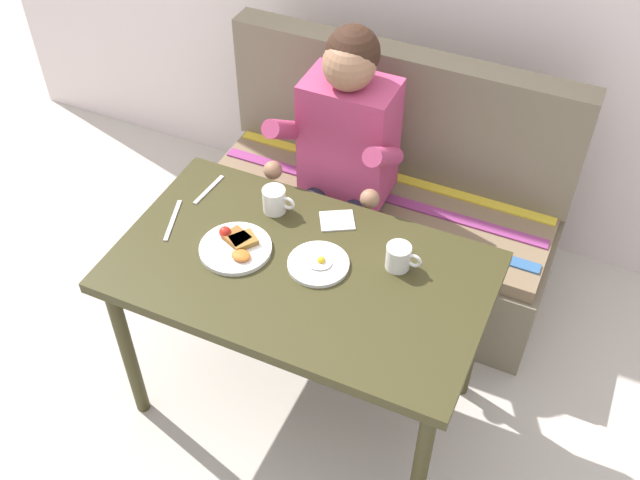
{
  "coord_description": "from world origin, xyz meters",
  "views": [
    {
      "loc": [
        0.74,
        -1.48,
        2.48
      ],
      "look_at": [
        0.0,
        0.15,
        0.72
      ],
      "focal_mm": 42.44,
      "sensor_mm": 36.0,
      "label": 1
    }
  ],
  "objects_px": {
    "plate_eggs": "(318,264)",
    "fork": "(209,190)",
    "knife": "(173,220)",
    "table": "(301,285)",
    "napkin": "(337,221)",
    "person": "(341,152)",
    "coffee_mug_second": "(275,200)",
    "coffee_mug": "(399,257)",
    "couch": "(381,213)",
    "plate_breakfast": "(236,246)"
  },
  "relations": [
    {
      "from": "table",
      "to": "couch",
      "type": "relative_size",
      "value": 0.83
    },
    {
      "from": "plate_eggs",
      "to": "napkin",
      "type": "xyz_separation_m",
      "value": [
        -0.03,
        0.21,
        -0.01
      ]
    },
    {
      "from": "napkin",
      "to": "plate_breakfast",
      "type": "bearing_deg",
      "value": -133.49
    },
    {
      "from": "person",
      "to": "fork",
      "type": "height_order",
      "value": "person"
    },
    {
      "from": "table",
      "to": "coffee_mug_second",
      "type": "relative_size",
      "value": 10.17
    },
    {
      "from": "coffee_mug",
      "to": "napkin",
      "type": "relative_size",
      "value": 1.03
    },
    {
      "from": "plate_breakfast",
      "to": "napkin",
      "type": "height_order",
      "value": "plate_breakfast"
    },
    {
      "from": "fork",
      "to": "couch",
      "type": "bearing_deg",
      "value": 55.13
    },
    {
      "from": "couch",
      "to": "napkin",
      "type": "height_order",
      "value": "couch"
    },
    {
      "from": "napkin",
      "to": "knife",
      "type": "xyz_separation_m",
      "value": [
        -0.51,
        -0.23,
        -0.0
      ]
    },
    {
      "from": "coffee_mug_second",
      "to": "napkin",
      "type": "xyz_separation_m",
      "value": [
        0.22,
        0.04,
        -0.04
      ]
    },
    {
      "from": "table",
      "to": "coffee_mug_second",
      "type": "height_order",
      "value": "coffee_mug_second"
    },
    {
      "from": "person",
      "to": "fork",
      "type": "xyz_separation_m",
      "value": [
        -0.35,
        -0.38,
        -0.01
      ]
    },
    {
      "from": "coffee_mug",
      "to": "coffee_mug_second",
      "type": "relative_size",
      "value": 1.0
    },
    {
      "from": "fork",
      "to": "person",
      "type": "bearing_deg",
      "value": 52.5
    },
    {
      "from": "couch",
      "to": "plate_breakfast",
      "type": "xyz_separation_m",
      "value": [
        -0.23,
        -0.78,
        0.41
      ]
    },
    {
      "from": "person",
      "to": "coffee_mug_second",
      "type": "height_order",
      "value": "person"
    },
    {
      "from": "plate_eggs",
      "to": "fork",
      "type": "distance_m",
      "value": 0.54
    },
    {
      "from": "table",
      "to": "plate_eggs",
      "type": "height_order",
      "value": "plate_eggs"
    },
    {
      "from": "table",
      "to": "fork",
      "type": "relative_size",
      "value": 7.06
    },
    {
      "from": "couch",
      "to": "plate_eggs",
      "type": "bearing_deg",
      "value": -86.25
    },
    {
      "from": "napkin",
      "to": "coffee_mug",
      "type": "bearing_deg",
      "value": -23.27
    },
    {
      "from": "couch",
      "to": "coffee_mug_second",
      "type": "bearing_deg",
      "value": -109.49
    },
    {
      "from": "couch",
      "to": "person",
      "type": "distance_m",
      "value": 0.46
    },
    {
      "from": "knife",
      "to": "table",
      "type": "bearing_deg",
      "value": -20.39
    },
    {
      "from": "person",
      "to": "table",
      "type": "bearing_deg",
      "value": -79.14
    },
    {
      "from": "plate_breakfast",
      "to": "coffee_mug_second",
      "type": "relative_size",
      "value": 2.01
    },
    {
      "from": "coffee_mug_second",
      "to": "couch",
      "type": "bearing_deg",
      "value": 70.51
    },
    {
      "from": "coffee_mug",
      "to": "fork",
      "type": "height_order",
      "value": "coffee_mug"
    },
    {
      "from": "table",
      "to": "napkin",
      "type": "xyz_separation_m",
      "value": [
        0.02,
        0.25,
        0.09
      ]
    },
    {
      "from": "person",
      "to": "coffee_mug_second",
      "type": "xyz_separation_m",
      "value": [
        -0.08,
        -0.38,
        0.04
      ]
    },
    {
      "from": "plate_eggs",
      "to": "napkin",
      "type": "relative_size",
      "value": 1.74
    },
    {
      "from": "coffee_mug",
      "to": "plate_breakfast",
      "type": "bearing_deg",
      "value": -163.88
    },
    {
      "from": "coffee_mug",
      "to": "knife",
      "type": "relative_size",
      "value": 0.59
    },
    {
      "from": "person",
      "to": "couch",
      "type": "bearing_deg",
      "value": 57.11
    },
    {
      "from": "fork",
      "to": "knife",
      "type": "relative_size",
      "value": 0.85
    },
    {
      "from": "fork",
      "to": "plate_breakfast",
      "type": "bearing_deg",
      "value": -38.59
    },
    {
      "from": "coffee_mug_second",
      "to": "fork",
      "type": "height_order",
      "value": "coffee_mug_second"
    },
    {
      "from": "table",
      "to": "napkin",
      "type": "bearing_deg",
      "value": 85.5
    },
    {
      "from": "knife",
      "to": "fork",
      "type": "bearing_deg",
      "value": 62.78
    },
    {
      "from": "table",
      "to": "person",
      "type": "relative_size",
      "value": 0.99
    },
    {
      "from": "plate_eggs",
      "to": "fork",
      "type": "xyz_separation_m",
      "value": [
        -0.51,
        0.17,
        -0.01
      ]
    },
    {
      "from": "coffee_mug_second",
      "to": "fork",
      "type": "xyz_separation_m",
      "value": [
        -0.26,
        -0.0,
        -0.05
      ]
    },
    {
      "from": "fork",
      "to": "coffee_mug",
      "type": "bearing_deg",
      "value": -0.98
    },
    {
      "from": "napkin",
      "to": "person",
      "type": "bearing_deg",
      "value": 111.16
    },
    {
      "from": "coffee_mug_second",
      "to": "coffee_mug",
      "type": "bearing_deg",
      "value": -8.97
    },
    {
      "from": "plate_eggs",
      "to": "coffee_mug",
      "type": "xyz_separation_m",
      "value": [
        0.23,
        0.1,
        0.04
      ]
    },
    {
      "from": "coffee_mug_second",
      "to": "fork",
      "type": "bearing_deg",
      "value": -179.18
    },
    {
      "from": "person",
      "to": "fork",
      "type": "distance_m",
      "value": 0.52
    },
    {
      "from": "knife",
      "to": "coffee_mug_second",
      "type": "bearing_deg",
      "value": 15.05
    }
  ]
}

